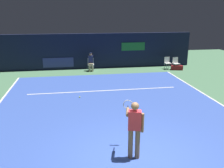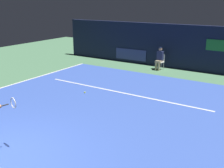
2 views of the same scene
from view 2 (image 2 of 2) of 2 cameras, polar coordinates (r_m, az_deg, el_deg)
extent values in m
plane|color=#4C7A56|center=(10.56, -3.43, -4.74)|extent=(30.22, 30.22, 0.00)
cube|color=#3856B2|center=(10.55, -3.43, -4.71)|extent=(10.23, 11.04, 0.01)
cube|color=white|center=(14.00, -20.45, -0.21)|extent=(0.10, 11.04, 0.01)
cube|color=white|center=(12.06, 1.98, -1.81)|extent=(7.98, 0.10, 0.01)
cube|color=#141933|center=(16.79, 12.16, 7.74)|extent=(14.95, 0.30, 2.60)
cube|color=navy|center=(17.85, 3.93, 6.18)|extent=(2.20, 0.04, 0.70)
cube|color=#1E6B2D|center=(15.79, 22.25, 7.39)|extent=(1.80, 0.04, 0.60)
cylinder|color=black|center=(7.51, -21.87, -4.22)|extent=(0.10, 0.30, 0.03)
torus|color=#B2B2B7|center=(7.61, -19.92, -3.74)|extent=(0.30, 0.10, 0.30)
cube|color=white|center=(16.25, 9.90, 4.55)|extent=(0.46, 0.42, 0.04)
cube|color=white|center=(16.38, 10.25, 5.45)|extent=(0.42, 0.05, 0.42)
cylinder|color=#B2B2B7|center=(16.23, 9.00, 3.75)|extent=(0.03, 0.03, 0.46)
cylinder|color=#B2B2B7|center=(16.08, 10.19, 3.55)|extent=(0.03, 0.03, 0.46)
cylinder|color=#B2B2B7|center=(16.53, 9.53, 3.96)|extent=(0.03, 0.03, 0.46)
cylinder|color=#B2B2B7|center=(16.38, 10.71, 3.78)|extent=(0.03, 0.03, 0.46)
cube|color=tan|center=(16.17, 9.78, 4.64)|extent=(0.34, 0.41, 0.14)
cylinder|color=tan|center=(16.11, 9.16, 3.64)|extent=(0.11, 0.11, 0.46)
cylinder|color=tan|center=(16.04, 9.74, 3.55)|extent=(0.11, 0.11, 0.46)
cube|color=#23284C|center=(16.21, 10.03, 5.85)|extent=(0.35, 0.24, 0.52)
sphere|color=tan|center=(16.15, 10.10, 7.17)|extent=(0.20, 0.20, 0.20)
cylinder|color=#141933|center=(16.13, 10.11, 7.49)|extent=(0.19, 0.19, 0.04)
sphere|color=#CCE033|center=(12.05, -5.71, -1.75)|extent=(0.07, 0.07, 0.07)
camera|label=1|loc=(7.89, -77.97, 4.89)|focal=39.31mm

